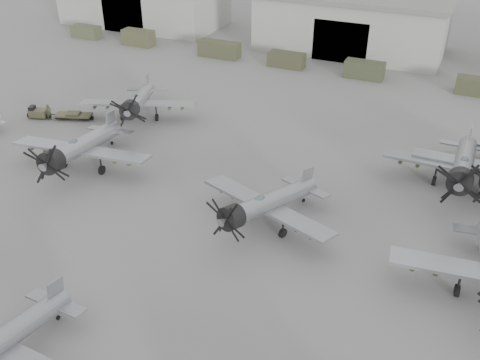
% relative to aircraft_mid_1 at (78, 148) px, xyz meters
% --- Properties ---
extents(ground, '(220.00, 220.00, 0.00)m').
position_rel_aircraft_mid_1_xyz_m(ground, '(13.96, -13.46, -2.52)').
color(ground, '#535451').
rests_on(ground, ground).
extents(hangar_center, '(29.00, 14.80, 8.70)m').
position_rel_aircraft_mid_1_xyz_m(hangar_center, '(13.96, 48.50, 1.85)').
color(hangar_center, '#9B9A91').
rests_on(hangar_center, ground).
extents(support_truck_0, '(4.95, 2.20, 1.97)m').
position_rel_aircraft_mid_1_xyz_m(support_truck_0, '(-28.06, 36.54, -1.53)').
color(support_truck_0, '#444A30').
rests_on(support_truck_0, ground).
extents(support_truck_1, '(5.15, 2.20, 2.46)m').
position_rel_aircraft_mid_1_xyz_m(support_truck_1, '(-17.64, 36.54, -1.29)').
color(support_truck_1, '#42432C').
rests_on(support_truck_1, ground).
extents(support_truck_2, '(6.39, 2.20, 2.36)m').
position_rel_aircraft_mid_1_xyz_m(support_truck_2, '(-3.15, 36.54, -1.34)').
color(support_truck_2, '#3B3C27').
rests_on(support_truck_2, ground).
extents(support_truck_3, '(5.28, 2.20, 2.07)m').
position_rel_aircraft_mid_1_xyz_m(support_truck_3, '(7.66, 36.54, -1.48)').
color(support_truck_3, '#383925').
rests_on(support_truck_3, ground).
extents(support_truck_4, '(5.36, 2.20, 2.33)m').
position_rel_aircraft_mid_1_xyz_m(support_truck_4, '(18.94, 36.54, -1.35)').
color(support_truck_4, '#363C27').
rests_on(support_truck_4, ground).
extents(support_truck_5, '(5.11, 2.20, 2.13)m').
position_rel_aircraft_mid_1_xyz_m(support_truck_5, '(33.37, 36.54, -1.45)').
color(support_truck_5, '#383A26').
rests_on(support_truck_5, ground).
extents(aircraft_mid_1, '(13.93, 12.54, 5.54)m').
position_rel_aircraft_mid_1_xyz_m(aircraft_mid_1, '(0.00, 0.00, 0.00)').
color(aircraft_mid_1, gray).
rests_on(aircraft_mid_1, ground).
extents(aircraft_mid_2, '(12.50, 11.26, 5.03)m').
position_rel_aircraft_mid_1_xyz_m(aircraft_mid_2, '(19.51, -1.35, -0.23)').
color(aircraft_mid_2, gray).
rests_on(aircraft_mid_2, ground).
extents(aircraft_far_0, '(12.97, 11.73, 5.27)m').
position_rel_aircraft_mid_1_xyz_m(aircraft_far_0, '(-1.40, 12.09, -0.12)').
color(aircraft_far_0, gray).
rests_on(aircraft_far_0, ground).
extents(aircraft_far_1, '(14.01, 12.61, 5.63)m').
position_rel_aircraft_mid_1_xyz_m(aircraft_far_1, '(33.46, 11.26, 0.04)').
color(aircraft_far_1, gray).
rests_on(aircraft_far_1, ground).
extents(tug_trailer, '(7.29, 3.70, 1.46)m').
position_rel_aircraft_mid_1_xyz_m(tug_trailer, '(-11.05, 8.48, -1.97)').
color(tug_trailer, '#494730').
rests_on(tug_trailer, ground).
extents(ground_crew, '(0.62, 0.78, 1.88)m').
position_rel_aircraft_mid_1_xyz_m(ground_crew, '(-10.97, 8.03, -1.58)').
color(ground_crew, '#373B27').
rests_on(ground_crew, ground).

